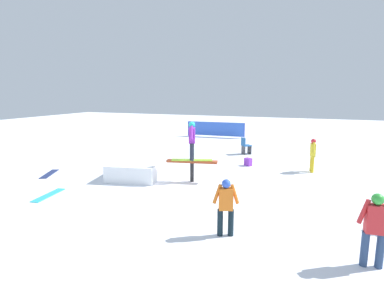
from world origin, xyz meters
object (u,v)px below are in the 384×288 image
object	(u,v)px
bystander_red	(375,226)
main_rider_on_rail	(192,141)
loose_snowboard_navy	(49,174)
bystander_yellow	(313,153)
rail_feature	(192,164)
folding_chair	(246,146)
backpack_on_snow	(248,162)
loose_snowboard_cyan	(49,195)
bystander_orange	(226,204)

from	to	relation	value
bystander_red	main_rider_on_rail	bearing A→B (deg)	-43.04
loose_snowboard_navy	bystander_yellow	bearing A→B (deg)	-91.97
bystander_yellow	bystander_red	size ratio (longest dim) A/B	0.96
rail_feature	loose_snowboard_navy	bearing A→B (deg)	179.45
rail_feature	bystander_red	size ratio (longest dim) A/B	1.31
bystander_yellow	bystander_red	bearing A→B (deg)	1.55
folding_chair	backpack_on_snow	bearing A→B (deg)	154.63
folding_chair	main_rider_on_rail	bearing A→B (deg)	132.21
loose_snowboard_cyan	folding_chair	bearing A→B (deg)	-35.98
main_rider_on_rail	bystander_orange	xyz separation A→B (m)	(2.21, -3.62, -0.75)
bystander_red	loose_snowboard_navy	distance (m)	11.10
rail_feature	main_rider_on_rail	size ratio (longest dim) A/B	1.25
main_rider_on_rail	loose_snowboard_navy	distance (m)	5.96
rail_feature	bystander_yellow	distance (m)	5.09
main_rider_on_rail	backpack_on_snow	world-z (taller)	main_rider_on_rail
main_rider_on_rail	backpack_on_snow	size ratio (longest dim) A/B	4.37
bystander_orange	main_rider_on_rail	bearing A→B (deg)	-78.68
bystander_red	loose_snowboard_cyan	distance (m)	8.83
bystander_yellow	loose_snowboard_navy	distance (m)	10.63
loose_snowboard_navy	backpack_on_snow	size ratio (longest dim) A/B	3.84
main_rider_on_rail	bystander_red	xyz separation A→B (m)	(5.07, -3.85, -0.69)
bystander_yellow	bystander_orange	world-z (taller)	bystander_yellow
rail_feature	loose_snowboard_navy	world-z (taller)	rail_feature
rail_feature	backpack_on_snow	distance (m)	3.48
bystander_orange	bystander_red	distance (m)	2.87
main_rider_on_rail	bystander_red	bearing A→B (deg)	-55.03
bystander_red	folding_chair	distance (m)	10.36
bystander_yellow	folding_chair	size ratio (longest dim) A/B	1.56
loose_snowboard_navy	folding_chair	world-z (taller)	folding_chair
bystander_orange	folding_chair	bearing A→B (deg)	-101.74
backpack_on_snow	bystander_yellow	bearing A→B (deg)	-151.86
bystander_yellow	backpack_on_snow	world-z (taller)	bystander_yellow
rail_feature	folding_chair	world-z (taller)	folding_chair
loose_snowboard_cyan	bystander_red	bearing A→B (deg)	-103.50
bystander_orange	loose_snowboard_navy	size ratio (longest dim) A/B	1.01
bystander_yellow	loose_snowboard_navy	size ratio (longest dim) A/B	1.05
loose_snowboard_navy	rail_feature	bearing A→B (deg)	-103.77
loose_snowboard_navy	loose_snowboard_cyan	world-z (taller)	same
bystander_red	backpack_on_snow	world-z (taller)	bystander_red
bystander_orange	folding_chair	size ratio (longest dim) A/B	1.50
main_rider_on_rail	bystander_red	size ratio (longest dim) A/B	1.04
backpack_on_snow	main_rider_on_rail	bearing A→B (deg)	95.19
bystander_yellow	backpack_on_snow	xyz separation A→B (m)	(-2.62, 0.10, -0.60)
bystander_red	backpack_on_snow	xyz separation A→B (m)	(-3.61, 6.97, -0.63)
bystander_red	loose_snowboard_cyan	size ratio (longest dim) A/B	1.10
rail_feature	loose_snowboard_cyan	xyz separation A→B (m)	(-3.69, -3.05, -0.64)
loose_snowboard_navy	folding_chair	size ratio (longest dim) A/B	1.49
bystander_yellow	loose_snowboard_navy	world-z (taller)	bystander_yellow
backpack_on_snow	bystander_orange	bearing A→B (deg)	126.62
bystander_orange	loose_snowboard_cyan	size ratio (longest dim) A/B	1.02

